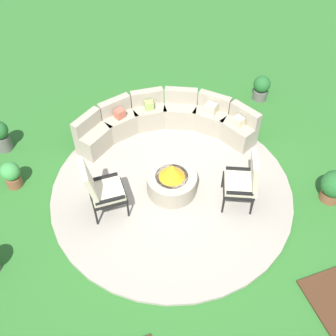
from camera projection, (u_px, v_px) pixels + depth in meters
ground_plane at (172, 192)px, 7.71m from camera, size 24.00×24.00×0.00m
patio_circle at (172, 191)px, 7.69m from camera, size 4.45×4.45×0.06m
fire_pit at (172, 181)px, 7.48m from camera, size 0.91×0.91×0.66m
curved_stone_bench at (166, 121)px, 8.48m from camera, size 3.52×1.76×0.78m
lounge_chair_front_left at (101, 188)px, 6.94m from camera, size 0.67×0.60×1.15m
lounge_chair_front_right at (245, 180)px, 7.08m from camera, size 0.75×0.78×1.09m
potted_plant_0 at (261, 87)px, 9.34m from camera, size 0.38×0.38×0.59m
potted_plant_1 at (334, 186)px, 7.35m from camera, size 0.50×0.50×0.65m
potted_plant_3 at (0, 135)px, 8.20m from camera, size 0.37×0.37×0.68m
potted_plant_4 at (11, 174)px, 7.60m from camera, size 0.36×0.36×0.56m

